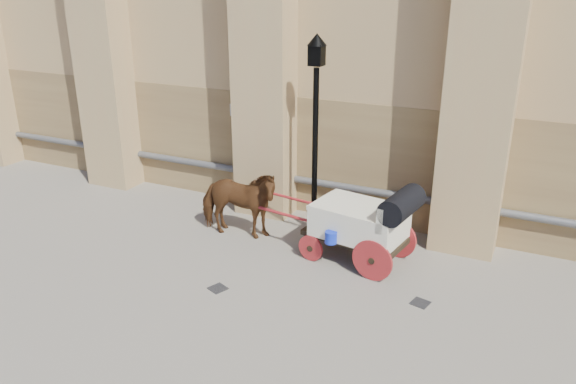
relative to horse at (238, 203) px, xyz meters
The scene contains 6 objects.
ground 2.31m from the horse, 65.54° to the right, with size 90.00×90.00×0.00m, color slate.
horse is the anchor object (origin of this frame).
carriage 3.06m from the horse, ahead, with size 4.20×1.72×1.79m.
street_lamp 2.44m from the horse, 34.49° to the left, with size 0.44×0.44×4.64m.
drain_grate_near 2.54m from the horse, 70.18° to the right, with size 0.32×0.32×0.01m, color black.
drain_grate_far 4.77m from the horse, 13.15° to the right, with size 0.32×0.32×0.01m, color black.
Camera 1 is at (5.29, -8.43, 5.85)m, focal length 35.00 mm.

